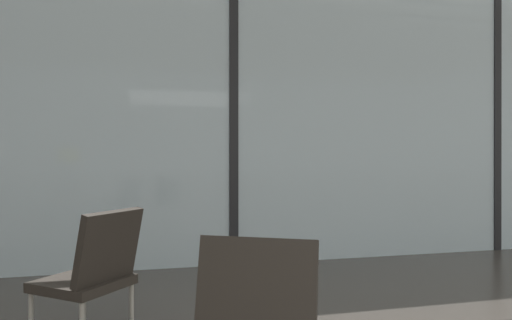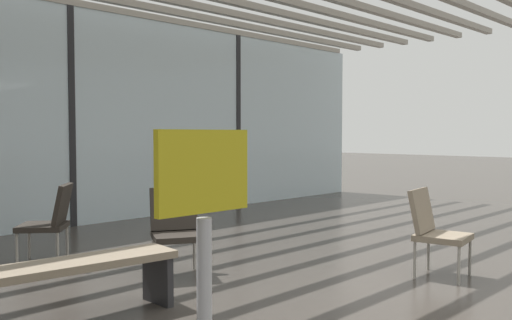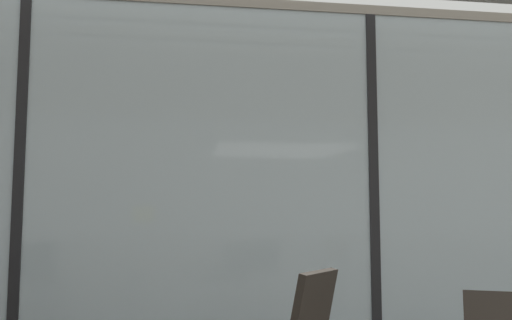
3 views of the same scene
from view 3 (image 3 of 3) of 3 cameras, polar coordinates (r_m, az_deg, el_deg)
name	(u,v)px [view 3 (image 3 of 3)]	position (r m, az deg, el deg)	size (l,w,h in m)	color
glass_curtain_wall	(372,172)	(6.03, 11.61, -1.15)	(14.00, 0.08, 3.36)	silver
window_mullion_0	(20,167)	(5.83, -22.64, -0.66)	(0.10, 0.12, 3.36)	black
window_mullion_1	(372,172)	(6.03, 11.61, -1.15)	(0.10, 0.12, 3.36)	black
parked_airplane	(315,172)	(10.32, 5.92, -1.17)	(13.06, 4.08, 4.08)	#B2BCD6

